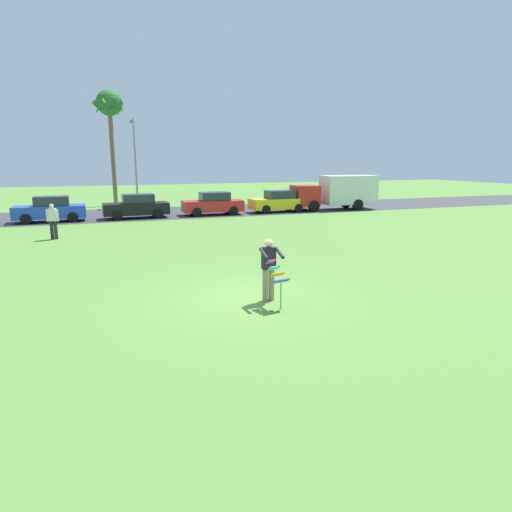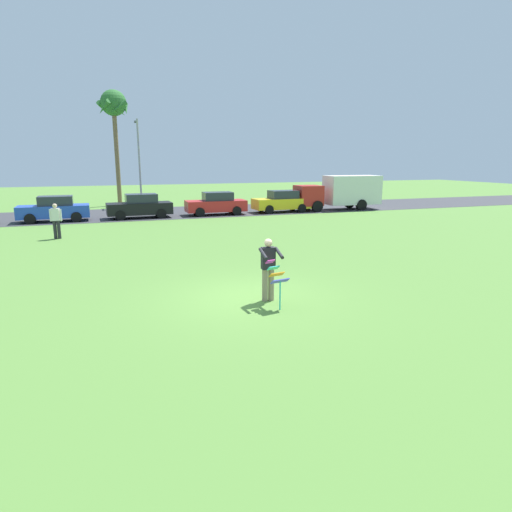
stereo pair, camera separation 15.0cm
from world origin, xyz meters
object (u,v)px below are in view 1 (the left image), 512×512
parked_car_black (137,207)px  person_walker_near (53,220)px  parked_car_red (213,204)px  streetlight_pole (135,158)px  kite_held (277,276)px  parked_car_yellow (278,202)px  palm_tree_right_near (110,108)px  parked_car_blue (50,210)px  person_kite_flyer (269,267)px  parked_truck_red_cab (339,191)px

parked_car_black → person_walker_near: bearing=-123.7°
parked_car_red → streetlight_pole: size_ratio=0.60×
kite_held → parked_car_black: (-1.78, 19.98, -0.08)m
parked_car_yellow → person_walker_near: person_walker_near is taller
kite_held → palm_tree_right_near: 30.36m
kite_held → palm_tree_right_near: bearing=95.2°
palm_tree_right_near → parked_car_black: bearing=-84.5°
parked_car_black → parked_car_red: (5.24, -0.00, 0.00)m
parked_car_black → streetlight_pole: (0.70, 7.16, 3.22)m
parked_car_black → parked_car_red: bearing=-0.0°
parked_car_blue → parked_car_red: same height
streetlight_pole → person_kite_flyer: bearing=-87.6°
kite_held → parked_car_blue: (-7.01, 19.98, -0.08)m
kite_held → parked_car_blue: size_ratio=0.29×
palm_tree_right_near → streetlight_pole: 4.83m
person_kite_flyer → person_walker_near: (-6.34, 12.54, -0.02)m
parked_car_black → kite_held: bearing=-84.9°
parked_car_black → person_walker_near: size_ratio=2.46×
parked_car_black → palm_tree_right_near: (-0.91, 9.41, 7.18)m
parked_car_blue → parked_truck_red_cab: parked_truck_red_cab is taller
parked_car_black → parked_car_blue: bearing=-180.0°
person_kite_flyer → parked_car_yellow: 21.11m
kite_held → palm_tree_right_near: size_ratio=0.13×
parked_truck_red_cab → parked_car_black: bearing=180.0°
kite_held → streetlight_pole: streetlight_pole is taller
parked_truck_red_cab → kite_held: bearing=-124.2°
person_kite_flyer → parked_car_yellow: bearing=66.4°
parked_car_black → streetlight_pole: bearing=84.4°
parked_car_red → person_walker_near: size_ratio=2.44×
parked_car_red → streetlight_pole: bearing=122.4°
parked_car_yellow → streetlight_pole: (-9.53, 7.16, 3.22)m
person_kite_flyer → streetlight_pole: size_ratio=0.25×
streetlight_pole → parked_car_red: bearing=-57.6°
parked_car_yellow → person_walker_near: 16.27m
parked_car_blue → parked_car_black: size_ratio=1.00×
parked_car_blue → parked_car_black: bearing=0.0°
person_kite_flyer → parked_car_blue: person_kite_flyer is taller
parked_car_black → parked_car_yellow: size_ratio=1.00×
person_kite_flyer → kite_held: bearing=-91.0°
parked_car_blue → parked_car_red: size_ratio=1.00×
parked_car_black → streetlight_pole: streetlight_pole is taller
parked_car_black → palm_tree_right_near: size_ratio=0.45×
streetlight_pole → kite_held: bearing=-87.7°
parked_car_red → parked_truck_red_cab: size_ratio=0.62×
parked_car_black → parked_car_yellow: bearing=-0.0°
parked_car_yellow → parked_car_black: bearing=180.0°
person_kite_flyer → parked_truck_red_cab: 23.62m
kite_held → parked_truck_red_cab: bearing=55.8°
parked_car_red → parked_car_yellow: 5.00m
palm_tree_right_near → parked_car_blue: bearing=-114.7°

